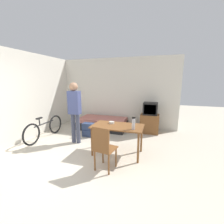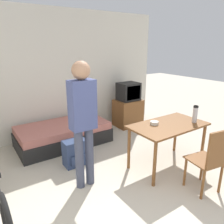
# 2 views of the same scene
# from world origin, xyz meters

# --- Properties ---
(ground_plane) EXTENTS (20.00, 20.00, 0.00)m
(ground_plane) POSITION_xyz_m (0.00, 0.00, 0.00)
(ground_plane) COLOR beige
(wall_back) EXTENTS (5.12, 0.06, 2.70)m
(wall_back) POSITION_xyz_m (0.00, 3.52, 1.35)
(wall_back) COLOR silver
(wall_back) RESTS_ON ground_plane
(wall_left) EXTENTS (0.06, 4.49, 2.70)m
(wall_left) POSITION_xyz_m (-2.09, 1.74, 1.35)
(wall_left) COLOR silver
(wall_left) RESTS_ON ground_plane
(daybed) EXTENTS (1.82, 0.95, 0.42)m
(daybed) POSITION_xyz_m (-0.19, 2.93, 0.21)
(daybed) COLOR black
(daybed) RESTS_ON ground_plane
(tv) EXTENTS (0.64, 0.49, 1.09)m
(tv) POSITION_xyz_m (1.57, 3.04, 0.49)
(tv) COLOR brown
(tv) RESTS_ON ground_plane
(dining_table) EXTENTS (1.25, 0.70, 0.75)m
(dining_table) POSITION_xyz_m (0.91, 1.16, 0.65)
(dining_table) COLOR brown
(dining_table) RESTS_ON ground_plane
(wooden_chair) EXTENTS (0.47, 0.47, 0.96)m
(wooden_chair) POSITION_xyz_m (0.84, 0.34, 0.54)
(wooden_chair) COLOR brown
(wooden_chair) RESTS_ON ground_plane
(bicycle) EXTENTS (0.09, 1.72, 0.74)m
(bicycle) POSITION_xyz_m (-1.60, 1.44, 0.33)
(bicycle) COLOR black
(bicycle) RESTS_ON ground_plane
(person_standing) EXTENTS (0.34, 0.24, 1.79)m
(person_standing) POSITION_xyz_m (-0.47, 1.45, 1.06)
(person_standing) COLOR #3D4256
(person_standing) RESTS_ON ground_plane
(thermos_flask) EXTENTS (0.08, 0.08, 0.28)m
(thermos_flask) POSITION_xyz_m (1.33, 0.98, 0.90)
(thermos_flask) COLOR #B7B7BC
(thermos_flask) RESTS_ON dining_table
(mate_bowl) EXTENTS (0.13, 0.13, 0.05)m
(mate_bowl) POSITION_xyz_m (0.71, 1.28, 0.77)
(mate_bowl) COLOR beige
(mate_bowl) RESTS_ON dining_table
(backpack) EXTENTS (0.38, 0.27, 0.45)m
(backpack) POSITION_xyz_m (-0.35, 2.04, 0.22)
(backpack) COLOR navy
(backpack) RESTS_ON ground_plane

